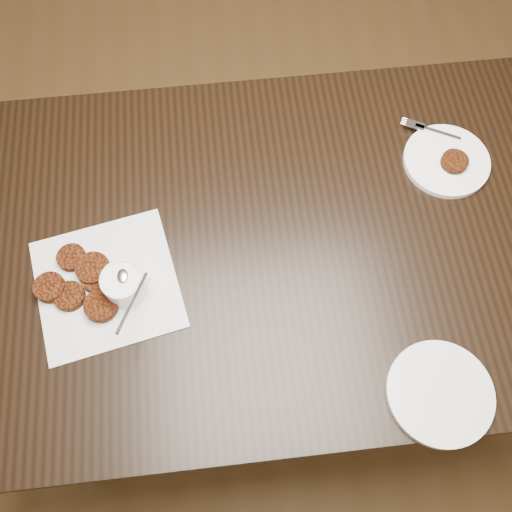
{
  "coord_description": "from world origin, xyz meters",
  "views": [
    {
      "loc": [
        -0.11,
        -0.46,
        1.79
      ],
      "look_at": [
        -0.06,
        -0.01,
        0.8
      ],
      "focal_mm": 39.05,
      "sensor_mm": 36.0,
      "label": 1
    }
  ],
  "objects_px": {
    "table": "(281,300)",
    "plate_empty": "(440,393)",
    "napkin": "(107,284)",
    "sauce_ramekin": "(120,278)",
    "plate_with_patty": "(447,159)"
  },
  "relations": [
    {
      "from": "table",
      "to": "napkin",
      "type": "bearing_deg",
      "value": -170.44
    },
    {
      "from": "table",
      "to": "plate_empty",
      "type": "bearing_deg",
      "value": -56.44
    },
    {
      "from": "sauce_ramekin",
      "to": "plate_with_patty",
      "type": "relative_size",
      "value": 0.62
    },
    {
      "from": "table",
      "to": "sauce_ramekin",
      "type": "height_order",
      "value": "sauce_ramekin"
    },
    {
      "from": "plate_empty",
      "to": "napkin",
      "type": "bearing_deg",
      "value": 154.79
    },
    {
      "from": "plate_with_patty",
      "to": "sauce_ramekin",
      "type": "bearing_deg",
      "value": -162.21
    },
    {
      "from": "plate_with_patty",
      "to": "plate_empty",
      "type": "height_order",
      "value": "plate_with_patty"
    },
    {
      "from": "sauce_ramekin",
      "to": "plate_empty",
      "type": "height_order",
      "value": "sauce_ramekin"
    },
    {
      "from": "sauce_ramekin",
      "to": "plate_with_patty",
      "type": "xyz_separation_m",
      "value": [
        0.71,
        0.23,
        -0.05
      ]
    },
    {
      "from": "sauce_ramekin",
      "to": "napkin",
      "type": "bearing_deg",
      "value": 156.93
    },
    {
      "from": "plate_empty",
      "to": "plate_with_patty",
      "type": "bearing_deg",
      "value": 74.28
    },
    {
      "from": "table",
      "to": "plate_with_patty",
      "type": "height_order",
      "value": "plate_with_patty"
    },
    {
      "from": "napkin",
      "to": "sauce_ramekin",
      "type": "distance_m",
      "value": 0.07
    },
    {
      "from": "napkin",
      "to": "plate_empty",
      "type": "xyz_separation_m",
      "value": [
        0.61,
        -0.29,
        0.01
      ]
    },
    {
      "from": "table",
      "to": "sauce_ramekin",
      "type": "bearing_deg",
      "value": -166.54
    }
  ]
}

